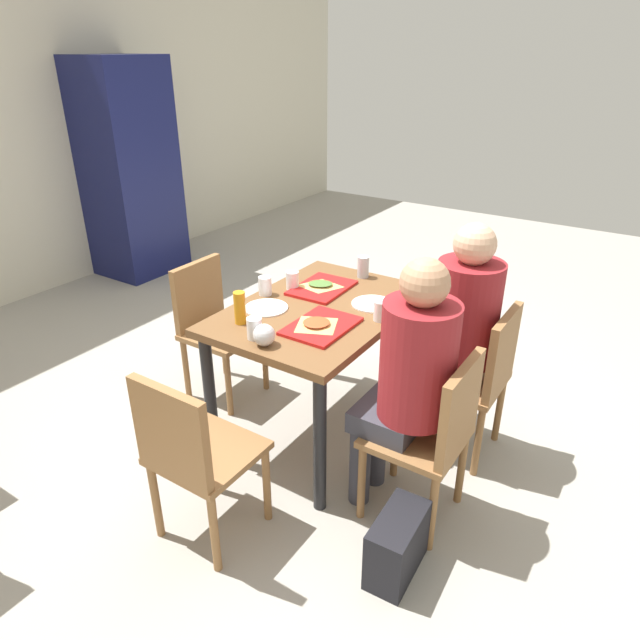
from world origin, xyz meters
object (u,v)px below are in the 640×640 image
Objects in this scene: person_in_brown_jacket at (458,323)px; handbag at (397,544)px; chair_near_left at (435,431)px; drink_fridge at (130,170)px; chair_far_side at (212,320)px; foil_bundle at (264,335)px; chair_left_end at (192,451)px; pizza_slice_a at (316,324)px; plastic_cup_d at (292,280)px; main_table at (320,325)px; plastic_cup_b at (381,311)px; chair_near_right at (480,373)px; person_in_red at (409,372)px; soda_can at (363,267)px; paper_plate_center at (266,308)px; pizza_slice_b at (320,285)px; tray_red_far at (322,288)px; plastic_cup_c at (254,328)px; tray_red_near at (321,326)px; paper_plate_near_edge at (373,304)px; plastic_cup_a at (265,286)px; condiment_bottle at (240,308)px.

person_in_brown_jacket reaches higher than handbag.
chair_near_left is 0.44× the size of drink_fridge.
foil_bundle is at bearing -121.19° from chair_far_side.
chair_left_end is 0.80m from pizza_slice_a.
main_table is at bearing -114.05° from plastic_cup_d.
chair_near_left is 8.30× the size of plastic_cup_d.
chair_near_right is at bearing -60.13° from plastic_cup_b.
person_in_red is at bearing -43.55° from chair_left_end.
person_in_brown_jacket is 10.16× the size of soda_can.
chair_left_end is at bearing 170.57° from pizza_slice_a.
handbag is at bearing -114.76° from paper_plate_center.
person_in_red and person_in_brown_jacket have the same top height.
pizza_slice_b is 2.38× the size of plastic_cup_b.
pizza_slice_b is at bearing -110.38° from drink_fridge.
person_in_red is 3.44× the size of tray_red_far.
plastic_cup_c is 0.82× the size of soda_can.
chair_near_right is 1.57m from chair_far_side.
chair_near_right reaches higher than main_table.
plastic_cup_b is 1.00× the size of foil_bundle.
plastic_cup_c is at bearing -174.86° from tray_red_far.
tray_red_near is at bearing -146.35° from pizza_slice_b.
tray_red_far is at bearing -73.25° from chair_far_side.
drink_fridge reaches higher than paper_plate_near_edge.
drink_fridge reaches higher than soda_can.
plastic_cup_c is 1.10m from handbag.
handbag is (-0.66, -0.46, -0.67)m from plastic_cup_b.
person_in_brown_jacket is 5.29× the size of pizza_slice_a.
pizza_slice_b is at bearing 159.20° from soda_can.
pizza_slice_a is (-0.50, 0.65, 0.31)m from chair_near_right.
handbag is (-0.92, -0.16, -0.59)m from person_in_brown_jacket.
chair_far_side is at bearing 91.46° from plastic_cup_b.
plastic_cup_a is at bearing 37.79° from foil_bundle.
tray_red_far is at bearing -88.98° from pizza_slice_b.
plastic_cup_a is 0.50m from plastic_cup_c.
plastic_cup_b is at bearing -110.37° from drink_fridge.
condiment_bottle is (-0.17, 0.35, 0.07)m from tray_red_near.
soda_can is at bearing -32.47° from plastic_cup_d.
person_in_red is 0.57m from person_in_brown_jacket.
plastic_cup_d is (0.11, 0.25, 0.16)m from main_table.
plastic_cup_d is 0.65m from foil_bundle.
handbag is (-0.43, -0.65, -0.63)m from tray_red_near.
paper_plate_center is at bearing 82.06° from pizza_slice_a.
paper_plate_center is 0.69× the size of handbag.
chair_left_end is 1.03m from plastic_cup_a.
pizza_slice_a reaches higher than paper_plate_near_edge.
plastic_cup_b is at bearing -98.25° from plastic_cup_d.
drink_fridge reaches higher than person_in_brown_jacket.
paper_plate_near_edge is 0.40m from pizza_slice_a.
plastic_cup_d is (0.57, 0.19, 0.00)m from plastic_cup_c.
main_table is 4.75× the size of pizza_slice_b.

